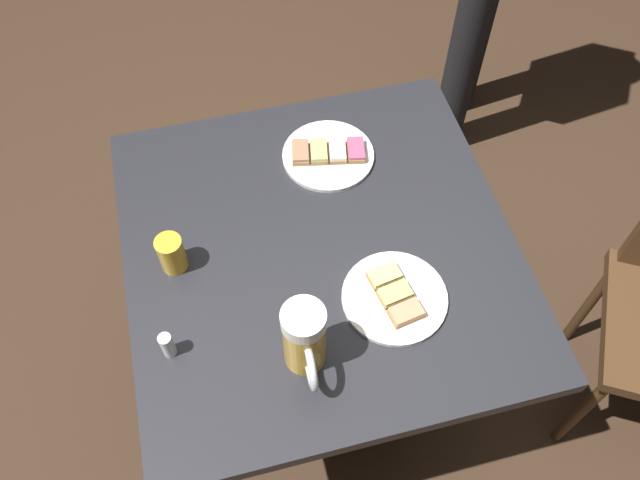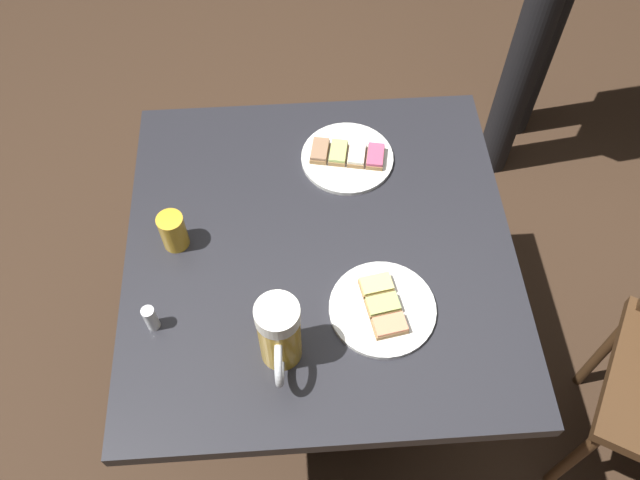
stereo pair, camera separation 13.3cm
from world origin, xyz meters
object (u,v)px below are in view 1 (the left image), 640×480
at_px(plate_near, 328,154).
at_px(beer_glass_small, 172,254).
at_px(plate_far, 395,297).
at_px(beer_mug, 305,340).
at_px(salt_shaker, 167,345).

height_order(plate_near, beer_glass_small, beer_glass_small).
bearing_deg(plate_far, beer_glass_small, -24.24).
xyz_separation_m(beer_mug, salt_shaker, (0.24, -0.08, -0.05)).
bearing_deg(plate_far, beer_mug, 21.97).
height_order(plate_near, plate_far, same).
height_order(plate_far, salt_shaker, salt_shaker).
bearing_deg(beer_glass_small, plate_far, 155.76).
xyz_separation_m(plate_near, plate_far, (-0.03, 0.39, -0.00)).
bearing_deg(beer_glass_small, beer_mug, 128.40).
relative_size(beer_mug, beer_glass_small, 1.99).
xyz_separation_m(plate_near, beer_mug, (0.17, 0.47, 0.08)).
relative_size(beer_mug, salt_shaker, 2.76).
relative_size(plate_far, beer_mug, 1.23).
xyz_separation_m(plate_far, beer_mug, (0.20, 0.08, 0.08)).
bearing_deg(plate_far, plate_near, -84.94).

